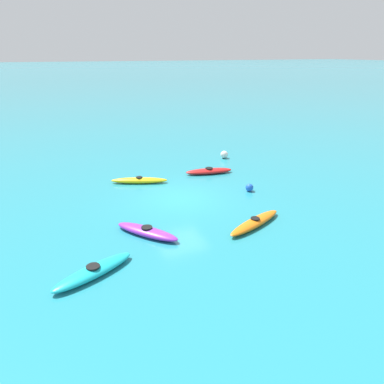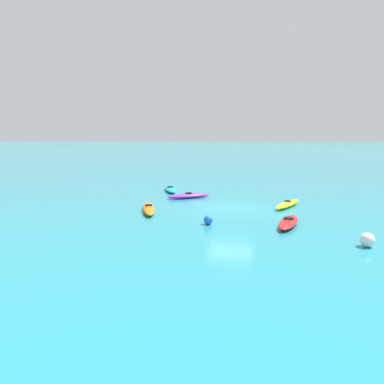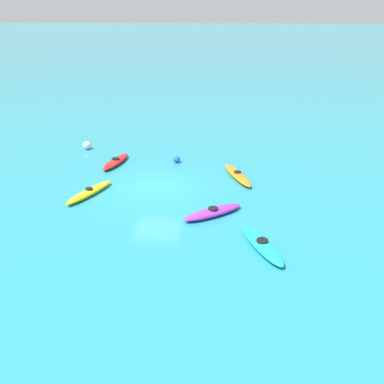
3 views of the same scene
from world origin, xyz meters
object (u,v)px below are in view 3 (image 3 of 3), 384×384
at_px(kayak_yellow, 89,192).
at_px(buoy_white, 87,145).
at_px(buoy_blue, 177,159).
at_px(kayak_cyan, 262,245).
at_px(kayak_red, 116,161).
at_px(kayak_orange, 237,175).
at_px(kayak_purple, 213,212).

distance_m(kayak_yellow, buoy_white, 7.31).
relative_size(buoy_blue, buoy_white, 0.80).
distance_m(kayak_cyan, kayak_red, 11.54).
height_order(kayak_orange, buoy_blue, buoy_blue).
bearing_deg(kayak_orange, buoy_blue, -119.17).
relative_size(kayak_purple, kayak_cyan, 0.90).
bearing_deg(kayak_purple, kayak_red, -133.80).
relative_size(kayak_yellow, kayak_red, 1.06).
bearing_deg(kayak_purple, buoy_blue, -158.55).
bearing_deg(kayak_orange, kayak_red, -100.90).
distance_m(kayak_yellow, kayak_orange, 7.78).
height_order(kayak_orange, kayak_red, same).
bearing_deg(buoy_blue, buoy_white, -106.80).
xyz_separation_m(kayak_cyan, kayak_orange, (-6.89, -0.93, -0.00)).
relative_size(kayak_purple, kayak_orange, 0.84).
bearing_deg(kayak_red, kayak_yellow, -0.96).
distance_m(kayak_purple, buoy_white, 12.03).
relative_size(kayak_purple, buoy_white, 5.32).
relative_size(kayak_purple, buoy_blue, 6.65).
bearing_deg(buoy_white, kayak_yellow, 20.58).
bearing_deg(kayak_orange, kayak_purple, -13.46).
relative_size(kayak_purple, kayak_red, 0.94).
bearing_deg(buoy_white, kayak_purple, 46.33).
xyz_separation_m(buoy_blue, buoy_white, (-1.86, -6.17, 0.05)).
height_order(kayak_cyan, kayak_orange, same).
bearing_deg(kayak_orange, kayak_cyan, 7.71).
bearing_deg(kayak_cyan, kayak_orange, -172.29).
bearing_deg(kayak_orange, buoy_white, -111.62).
height_order(kayak_yellow, kayak_cyan, same).
xyz_separation_m(kayak_red, buoy_blue, (-0.64, 3.53, 0.04)).
bearing_deg(kayak_yellow, kayak_red, 179.04).
height_order(kayak_cyan, buoy_white, buoy_white).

